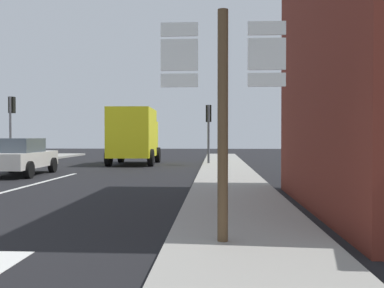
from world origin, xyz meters
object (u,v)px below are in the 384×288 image
at_px(sedan_far, 19,156).
at_px(traffic_light_far_right, 209,121).
at_px(traffic_light_far_left, 11,114).
at_px(route_sign_post, 223,108).
at_px(delivery_truck, 134,135).

bearing_deg(sedan_far, traffic_light_far_right, 40.24).
relative_size(sedan_far, traffic_light_far_left, 1.15).
bearing_deg(sedan_far, route_sign_post, -53.99).
height_order(sedan_far, traffic_light_far_left, traffic_light_far_left).
relative_size(delivery_truck, traffic_light_far_right, 1.57).
height_order(route_sign_post, traffic_light_far_left, traffic_light_far_left).
relative_size(sedan_far, traffic_light_far_right, 1.33).
height_order(sedan_far, route_sign_post, route_sign_post).
bearing_deg(route_sign_post, traffic_light_far_right, 91.55).
height_order(delivery_truck, traffic_light_far_left, traffic_light_far_left).
bearing_deg(traffic_light_far_left, delivery_truck, 3.36).
height_order(delivery_truck, route_sign_post, route_sign_post).
height_order(delivery_truck, traffic_light_far_right, traffic_light_far_right).
distance_m(traffic_light_far_right, traffic_light_far_left, 10.89).
bearing_deg(traffic_light_far_left, sedan_far, -61.94).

